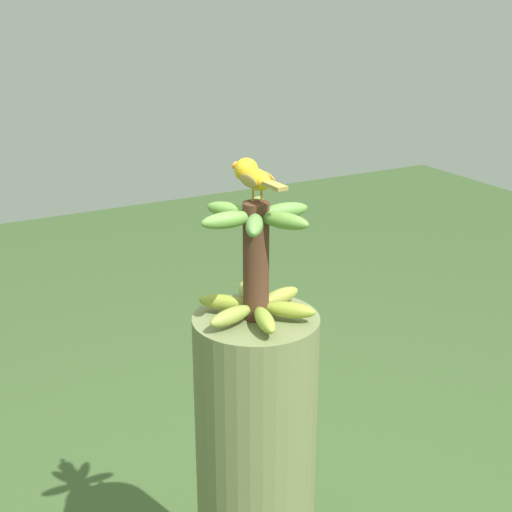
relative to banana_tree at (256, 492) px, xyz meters
The scene contains 3 objects.
banana_tree is the anchor object (origin of this frame).
banana_bunch 0.59m from the banana_tree, 51.12° to the left, with size 0.26×0.26×0.26m.
perched_bird 0.77m from the banana_tree, 74.68° to the left, with size 0.05×0.19×0.08m.
Camera 1 is at (-0.70, -1.28, 1.59)m, focal length 51.73 mm.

